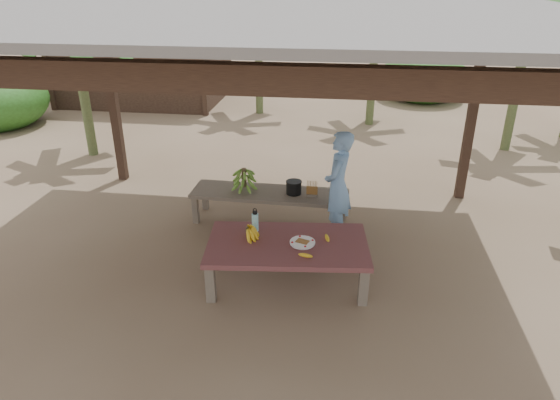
# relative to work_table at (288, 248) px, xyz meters

# --- Properties ---
(ground) EXTENTS (80.00, 80.00, 0.00)m
(ground) POSITION_rel_work_table_xyz_m (-0.38, 0.40, -0.43)
(ground) COLOR brown
(ground) RESTS_ON ground
(pavilion) EXTENTS (6.60, 5.60, 2.95)m
(pavilion) POSITION_rel_work_table_xyz_m (-0.39, 0.39, 2.34)
(pavilion) COLOR black
(pavilion) RESTS_ON ground
(work_table) EXTENTS (1.89, 1.17, 0.50)m
(work_table) POSITION_rel_work_table_xyz_m (0.00, 0.00, 0.00)
(work_table) COLOR brown
(work_table) RESTS_ON ground
(bench) EXTENTS (2.22, 0.66, 0.45)m
(bench) POSITION_rel_work_table_xyz_m (-0.43, 1.48, -0.04)
(bench) COLOR brown
(bench) RESTS_ON ground
(ripe_banana_bunch) EXTENTS (0.31, 0.28, 0.16)m
(ripe_banana_bunch) POSITION_rel_work_table_xyz_m (-0.47, 0.04, 0.15)
(ripe_banana_bunch) COLOR yellow
(ripe_banana_bunch) RESTS_ON work_table
(plate) EXTENTS (0.29, 0.29, 0.04)m
(plate) POSITION_rel_work_table_xyz_m (0.17, -0.00, 0.08)
(plate) COLOR white
(plate) RESTS_ON work_table
(loose_banana_front) EXTENTS (0.16, 0.06, 0.04)m
(loose_banana_front) POSITION_rel_work_table_xyz_m (0.23, -0.28, 0.09)
(loose_banana_front) COLOR yellow
(loose_banana_front) RESTS_ON work_table
(loose_banana_side) EXTENTS (0.09, 0.14, 0.04)m
(loose_banana_side) POSITION_rel_work_table_xyz_m (0.44, 0.13, 0.09)
(loose_banana_side) COLOR yellow
(loose_banana_side) RESTS_ON work_table
(water_flask) EXTENTS (0.08, 0.08, 0.29)m
(water_flask) POSITION_rel_work_table_xyz_m (-0.41, 0.24, 0.19)
(water_flask) COLOR #43C9D3
(water_flask) RESTS_ON work_table
(green_banana_stalk) EXTENTS (0.31, 0.31, 0.35)m
(green_banana_stalk) POSITION_rel_work_table_xyz_m (-0.80, 1.49, 0.19)
(green_banana_stalk) COLOR #598C2D
(green_banana_stalk) RESTS_ON bench
(cooking_pot) EXTENTS (0.21, 0.21, 0.18)m
(cooking_pot) POSITION_rel_work_table_xyz_m (-0.09, 1.47, 0.10)
(cooking_pot) COLOR black
(cooking_pot) RESTS_ON bench
(skewer_rack) EXTENTS (0.18, 0.08, 0.24)m
(skewer_rack) POSITION_rel_work_table_xyz_m (0.17, 1.41, 0.14)
(skewer_rack) COLOR #A57F47
(skewer_rack) RESTS_ON bench
(woman) EXTENTS (0.46, 0.60, 1.47)m
(woman) POSITION_rel_work_table_xyz_m (0.52, 1.15, 0.30)
(woman) COLOR #6891C6
(woman) RESTS_ON ground
(hut) EXTENTS (4.40, 3.43, 2.85)m
(hut) POSITION_rel_work_table_xyz_m (-4.88, 8.40, 0.67)
(hut) COLOR black
(hut) RESTS_ON ground
(banana_plant_n) EXTENTS (1.80, 1.80, 2.63)m
(banana_plant_n) POSITION_rel_work_table_xyz_m (1.11, 6.67, 1.72)
(banana_plant_n) COLOR #596638
(banana_plant_n) RESTS_ON ground
(banana_plant_w) EXTENTS (1.80, 1.80, 2.96)m
(banana_plant_w) POSITION_rel_work_table_xyz_m (-4.29, 3.82, 2.04)
(banana_plant_w) COLOR #596638
(banana_plant_w) RESTS_ON ground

